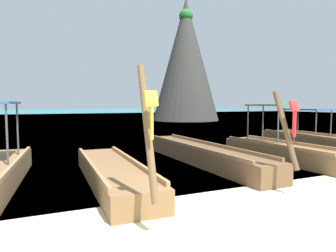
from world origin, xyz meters
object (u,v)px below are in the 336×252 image
longtail_boat_green_ribbon (283,151)px  karst_rock (187,63)px  longtail_boat_pink_ribbon (320,142)px  longtail_boat_yellow_ribbon (113,173)px  longtail_boat_red_ribbon (201,154)px

longtail_boat_green_ribbon → karst_rock: bearing=70.1°
longtail_boat_green_ribbon → longtail_boat_pink_ribbon: size_ratio=0.86×
karst_rock → longtail_boat_pink_ribbon: bearing=-103.5°
longtail_boat_yellow_ribbon → karst_rock: 29.82m
longtail_boat_green_ribbon → longtail_boat_red_ribbon: bearing=162.9°
longtail_boat_green_ribbon → karst_rock: (8.82, 24.36, 6.63)m
longtail_boat_red_ribbon → longtail_boat_green_ribbon: size_ratio=1.32×
longtail_boat_green_ribbon → karst_rock: 26.74m
longtail_boat_green_ribbon → longtail_boat_pink_ribbon: (3.23, 1.11, 0.00)m
longtail_boat_green_ribbon → karst_rock: size_ratio=0.39×
longtail_boat_red_ribbon → karst_rock: (11.64, 23.49, 6.69)m
longtail_boat_yellow_ribbon → longtail_boat_pink_ribbon: bearing=9.8°
longtail_boat_yellow_ribbon → longtail_boat_pink_ribbon: 9.56m
longtail_boat_yellow_ribbon → longtail_boat_red_ribbon: (3.38, 1.38, 0.03)m
longtail_boat_red_ribbon → longtail_boat_pink_ribbon: bearing=2.3°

